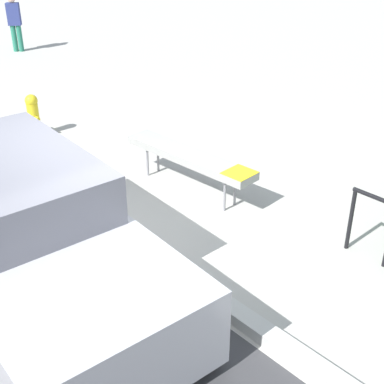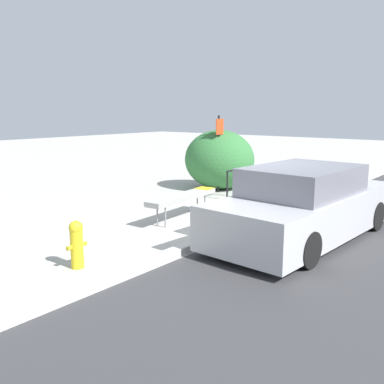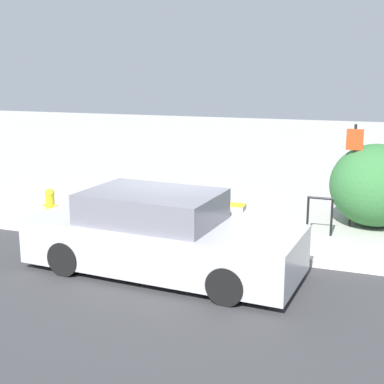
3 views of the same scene
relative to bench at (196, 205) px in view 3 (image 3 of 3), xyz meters
The scene contains 8 objects.
ground_plane 1.61m from the bench, 79.21° to the right, with size 60.00×60.00×0.00m, color #ADAAA3.
curb 1.60m from the bench, 79.21° to the right, with size 60.00×0.20×0.13m.
bench is the anchor object (origin of this frame).
bike_rack 2.68m from the bench, ahead, with size 0.55×0.05×0.83m.
sign_post 3.56m from the bench, 21.67° to the left, with size 0.36×0.08×2.30m.
fire_hydrant 3.45m from the bench, 168.84° to the right, with size 0.36×0.22×0.77m.
shrub_hedge 4.06m from the bench, 23.33° to the left, with size 2.03×2.25×1.85m.
parked_car_near 2.81m from the bench, 82.91° to the right, with size 4.82×2.05×1.42m.
Camera 3 is at (3.64, -9.33, 3.41)m, focal length 50.00 mm.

